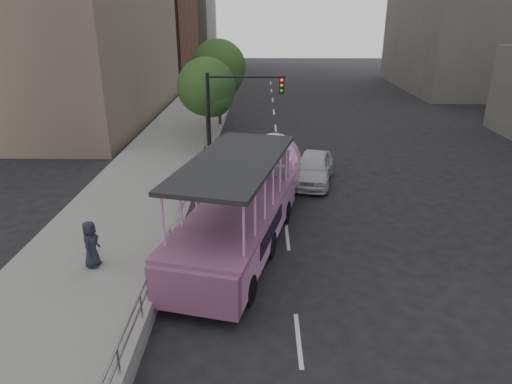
{
  "coord_description": "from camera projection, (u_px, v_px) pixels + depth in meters",
  "views": [
    {
      "loc": [
        0.01,
        -11.86,
        8.09
      ],
      "look_at": [
        -0.21,
        3.03,
        2.24
      ],
      "focal_mm": 32.0,
      "sensor_mm": 36.0,
      "label": 1
    }
  ],
  "objects": [
    {
      "name": "midrise_stone_b",
      "position": [
        159.0,
        0.0,
        70.12
      ],
      "size": [
        16.0,
        14.0,
        20.0
      ],
      "primitive_type": "cube",
      "color": "slate",
      "rests_on": "ground"
    },
    {
      "name": "duck_boat",
      "position": [
        247.0,
        205.0,
        17.18
      ],
      "size": [
        5.01,
        11.17,
        3.61
      ],
      "color": "black",
      "rests_on": "ground"
    },
    {
      "name": "parking_sign",
      "position": [
        198.0,
        172.0,
        19.96
      ],
      "size": [
        0.11,
        0.57,
        2.55
      ],
      "color": "black",
      "rests_on": "ground"
    },
    {
      "name": "traffic_signal",
      "position": [
        231.0,
        105.0,
        24.37
      ],
      "size": [
        4.2,
        0.32,
        5.2
      ],
      "color": "black",
      "rests_on": "ground"
    },
    {
      "name": "street_tree_far",
      "position": [
        220.0,
        70.0,
        32.87
      ],
      "size": [
        3.97,
        3.97,
        6.45
      ],
      "color": "#362718",
      "rests_on": "ground"
    },
    {
      "name": "street_tree_near",
      "position": [
        208.0,
        89.0,
        27.47
      ],
      "size": [
        3.52,
        3.52,
        5.72
      ],
      "color": "#362718",
      "rests_on": "ground"
    },
    {
      "name": "guardrail",
      "position": [
        170.0,
        233.0,
        15.48
      ],
      "size": [
        0.07,
        22.0,
        0.71
      ],
      "color": "#B0B0B5",
      "rests_on": "kerb_wall"
    },
    {
      "name": "ground",
      "position": [
        261.0,
        296.0,
        14.0
      ],
      "size": [
        160.0,
        160.0,
        0.0
      ],
      "primitive_type": "plane",
      "color": "black"
    },
    {
      "name": "pedestrian_far",
      "position": [
        91.0,
        244.0,
        14.82
      ],
      "size": [
        0.55,
        0.8,
        1.59
      ],
      "primitive_type": "imported",
      "rotation": [
        0.0,
        0.0,
        1.52
      ],
      "color": "#242835",
      "rests_on": "sidewalk"
    },
    {
      "name": "sidewalk",
      "position": [
        150.0,
        180.0,
        23.33
      ],
      "size": [
        5.5,
        80.0,
        0.3
      ],
      "primitive_type": "cube",
      "color": "gray",
      "rests_on": "ground"
    },
    {
      "name": "kerb_wall",
      "position": [
        171.0,
        250.0,
        15.73
      ],
      "size": [
        0.24,
        30.0,
        0.36
      ],
      "primitive_type": "cube",
      "color": "#B0B0AB",
      "rests_on": "sidewalk"
    },
    {
      "name": "car",
      "position": [
        313.0,
        168.0,
        23.16
      ],
      "size": [
        2.74,
        4.81,
        1.54
      ],
      "primitive_type": "imported",
      "rotation": [
        0.0,
        0.0,
        -0.21
      ],
      "color": "silver",
      "rests_on": "ground"
    }
  ]
}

